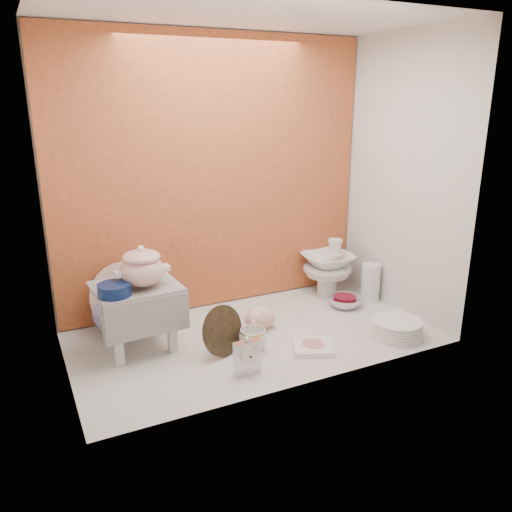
{
  "coord_description": "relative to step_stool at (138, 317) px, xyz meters",
  "views": [
    {
      "loc": [
        -1.03,
        -2.12,
        1.17
      ],
      "look_at": [
        0.02,
        0.02,
        0.42
      ],
      "focal_mm": 35.84,
      "sensor_mm": 36.0,
      "label": 1
    }
  ],
  "objects": [
    {
      "name": "mantel_clock",
      "position": [
        0.37,
        -0.44,
        -0.07
      ],
      "size": [
        0.12,
        0.05,
        0.18
      ],
      "primitive_type": "cube",
      "rotation": [
        0.0,
        0.0,
        0.05
      ],
      "color": "silver",
      "rests_on": "ground"
    },
    {
      "name": "plush_pig",
      "position": [
        0.62,
        -0.06,
        -0.1
      ],
      "size": [
        0.26,
        0.23,
        0.13
      ],
      "primitive_type": "ellipsoid",
      "rotation": [
        0.0,
        0.0,
        0.42
      ],
      "color": "beige",
      "rests_on": "ground"
    },
    {
      "name": "blue_white_vase",
      "position": [
        -0.05,
        0.24,
        -0.03
      ],
      "size": [
        0.27,
        0.27,
        0.27
      ],
      "primitive_type": "imported",
      "rotation": [
        0.0,
        0.0,
        0.05
      ],
      "color": "white",
      "rests_on": "ground"
    },
    {
      "name": "dinner_plate_stack",
      "position": [
        1.2,
        -0.45,
        -0.12
      ],
      "size": [
        0.29,
        0.29,
        0.09
      ],
      "primitive_type": "cylinder",
      "rotation": [
        0.0,
        0.0,
        -0.08
      ],
      "color": "white",
      "rests_on": "ground"
    },
    {
      "name": "lacquer_tray",
      "position": [
        0.34,
        -0.23,
        -0.04
      ],
      "size": [
        0.25,
        0.17,
        0.24
      ],
      "primitive_type": null,
      "rotation": [
        0.0,
        0.0,
        0.41
      ],
      "color": "black",
      "rests_on": "ground"
    },
    {
      "name": "gold_rim_teacup",
      "position": [
        0.48,
        -0.27,
        -0.1
      ],
      "size": [
        0.14,
        0.14,
        0.1
      ],
      "primitive_type": "imported",
      "rotation": [
        0.0,
        0.0,
        -0.08
      ],
      "color": "white",
      "rests_on": "teacup_saucer"
    },
    {
      "name": "porcelain_tower",
      "position": [
        1.22,
        0.21,
        0.01
      ],
      "size": [
        0.32,
        0.32,
        0.34
      ],
      "primitive_type": null,
      "rotation": [
        0.0,
        0.0,
        0.06
      ],
      "color": "white",
      "rests_on": "ground"
    },
    {
      "name": "crystal_bowl",
      "position": [
        1.19,
        -0.02,
        -0.13
      ],
      "size": [
        0.2,
        0.2,
        0.06
      ],
      "primitive_type": "imported",
      "rotation": [
        0.0,
        0.0,
        -0.06
      ],
      "color": "silver",
      "rests_on": "ground"
    },
    {
      "name": "cobalt_bowl",
      "position": [
        -0.11,
        -0.09,
        0.19
      ],
      "size": [
        0.2,
        0.2,
        0.05
      ],
      "primitive_type": "cylinder",
      "rotation": [
        0.0,
        0.0,
        -0.43
      ],
      "color": "#091B49",
      "rests_on": "step_stool"
    },
    {
      "name": "step_stool",
      "position": [
        0.0,
        0.0,
        0.0
      ],
      "size": [
        0.4,
        0.35,
        0.33
      ],
      "primitive_type": null,
      "rotation": [
        0.0,
        0.0,
        0.06
      ],
      "color": "silver",
      "rests_on": "ground"
    },
    {
      "name": "clear_glass_vase",
      "position": [
        1.39,
        0.01,
        -0.05
      ],
      "size": [
        0.12,
        0.12,
        0.22
      ],
      "primitive_type": "cylinder",
      "rotation": [
        0.0,
        0.0,
        -0.04
      ],
      "color": "silver",
      "rests_on": "ground"
    },
    {
      "name": "lattice_dish",
      "position": [
        0.75,
        -0.38,
        -0.15
      ],
      "size": [
        0.25,
        0.25,
        0.03
      ],
      "primitive_type": "cube",
      "rotation": [
        0.0,
        0.0,
        -0.43
      ],
      "color": "white",
      "rests_on": "ground"
    },
    {
      "name": "niche_shell",
      "position": [
        0.55,
        0.05,
        0.77
      ],
      "size": [
        1.86,
        1.03,
        1.53
      ],
      "color": "#C55F31",
      "rests_on": "ground"
    },
    {
      "name": "ground",
      "position": [
        0.55,
        -0.13,
        -0.16
      ],
      "size": [
        1.8,
        1.8,
        0.0
      ],
      "primitive_type": "plane",
      "color": "silver",
      "rests_on": "ground"
    },
    {
      "name": "floral_platter",
      "position": [
        -0.0,
        0.27,
        0.01
      ],
      "size": [
        0.37,
        0.14,
        0.35
      ],
      "primitive_type": null,
      "rotation": [
        0.0,
        0.0,
        0.06
      ],
      "color": "silver",
      "rests_on": "ground"
    },
    {
      "name": "teacup_saucer",
      "position": [
        0.48,
        -0.27,
        -0.16
      ],
      "size": [
        0.2,
        0.2,
        0.01
      ],
      "primitive_type": "cylinder",
      "rotation": [
        0.0,
        0.0,
        -0.38
      ],
      "color": "white",
      "rests_on": "ground"
    },
    {
      "name": "soup_tureen",
      "position": [
        0.03,
        -0.04,
        0.26
      ],
      "size": [
        0.32,
        0.32,
        0.2
      ],
      "primitive_type": null,
      "rotation": [
        0.0,
        0.0,
        -0.42
      ],
      "color": "white",
      "rests_on": "step_stool"
    }
  ]
}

